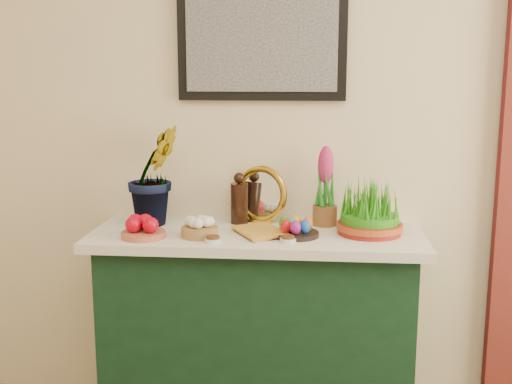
% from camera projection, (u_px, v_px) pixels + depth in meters
% --- Properties ---
extents(sideboard, '(1.30, 0.45, 0.85)m').
position_uv_depth(sideboard, '(257.00, 334.00, 2.81)').
color(sideboard, '#12321C').
rests_on(sideboard, ground).
extents(tablecloth, '(1.40, 0.55, 0.04)m').
position_uv_depth(tablecloth, '(257.00, 236.00, 2.72)').
color(tablecloth, silver).
rests_on(tablecloth, sideboard).
extents(hyacinth_green, '(0.38, 0.38, 0.58)m').
position_uv_depth(hyacinth_green, '(154.00, 159.00, 2.80)').
color(hyacinth_green, '#247B20').
rests_on(hyacinth_green, tablecloth).
extents(apple_bowl, '(0.24, 0.24, 0.09)m').
position_uv_depth(apple_bowl, '(143.00, 228.00, 2.61)').
color(apple_bowl, '#B1593D').
rests_on(apple_bowl, tablecloth).
extents(garlic_basket, '(0.20, 0.20, 0.08)m').
position_uv_depth(garlic_basket, '(199.00, 228.00, 2.63)').
color(garlic_basket, '#A57442').
rests_on(garlic_basket, tablecloth).
extents(vinegar_cruet, '(0.08, 0.08, 0.23)m').
position_uv_depth(vinegar_cruet, '(239.00, 201.00, 2.85)').
color(vinegar_cruet, black).
rests_on(vinegar_cruet, tablecloth).
extents(mirror, '(0.26, 0.16, 0.26)m').
position_uv_depth(mirror, '(261.00, 195.00, 2.86)').
color(mirror, gold).
rests_on(mirror, tablecloth).
extents(book, '(0.24, 0.27, 0.03)m').
position_uv_depth(book, '(241.00, 233.00, 2.63)').
color(book, gold).
rests_on(book, tablecloth).
extents(spice_dish_left, '(0.07, 0.07, 0.03)m').
position_uv_depth(spice_dish_left, '(213.00, 240.00, 2.54)').
color(spice_dish_left, silver).
rests_on(spice_dish_left, tablecloth).
extents(spice_dish_right, '(0.06, 0.06, 0.03)m').
position_uv_depth(spice_dish_right, '(288.00, 239.00, 2.55)').
color(spice_dish_right, silver).
rests_on(spice_dish_right, tablecloth).
extents(egg_plate, '(0.21, 0.21, 0.08)m').
position_uv_depth(egg_plate, '(295.00, 229.00, 2.63)').
color(egg_plate, black).
rests_on(egg_plate, tablecloth).
extents(hyacinth_pink, '(0.11, 0.11, 0.35)m').
position_uv_depth(hyacinth_pink, '(325.00, 190.00, 2.80)').
color(hyacinth_pink, brown).
rests_on(hyacinth_pink, tablecloth).
extents(wheatgrass_sabzeh, '(0.27, 0.27, 0.22)m').
position_uv_depth(wheatgrass_sabzeh, '(370.00, 211.00, 2.66)').
color(wheatgrass_sabzeh, maroon).
rests_on(wheatgrass_sabzeh, tablecloth).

